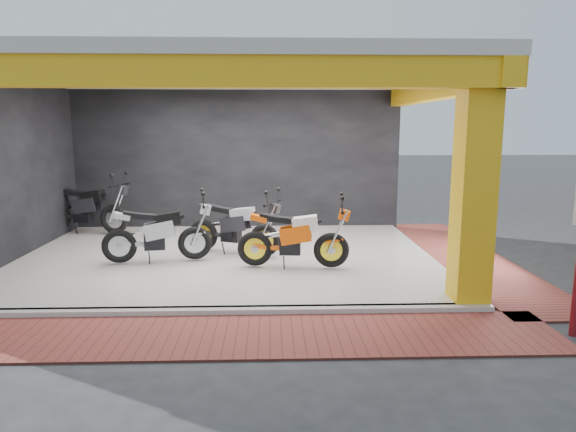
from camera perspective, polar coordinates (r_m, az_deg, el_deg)
name	(u,v)px	position (r m, az deg, el deg)	size (l,w,h in m)	color
ground	(217,292)	(8.35, -7.85, -8.34)	(80.00, 80.00, 0.00)	#2D2D30
showroom_floor	(228,257)	(10.25, -6.72, -4.59)	(8.00, 6.00, 0.10)	silver
showroom_ceiling	(224,72)	(9.98, -7.15, 15.56)	(8.40, 6.40, 0.20)	beige
back_wall	(236,161)	(13.05, -5.76, 6.10)	(8.20, 0.20, 3.50)	black
left_wall	(9,172)	(11.10, -28.58, 4.30)	(0.20, 6.20, 3.50)	black
corner_column	(474,187)	(7.75, 19.98, 3.00)	(0.50, 0.50, 3.50)	gold
header_beam_front	(204,72)	(6.98, -9.36, 15.53)	(8.40, 0.30, 0.40)	gold
header_beam_right	(436,89)	(10.40, 16.07, 13.37)	(0.30, 6.40, 0.40)	gold
floor_kerb	(210,311)	(7.38, -8.67, -10.44)	(8.00, 0.20, 0.10)	silver
paver_front	(203,336)	(6.67, -9.45, -13.03)	(9.00, 1.40, 0.03)	brown
paver_right	(467,257)	(10.96, 19.25, -4.33)	(1.40, 7.00, 0.03)	brown
moto_hero	(332,233)	(9.09, 4.87, -1.92)	(2.12, 0.78, 1.29)	#F7590A
moto_row_a	(265,225)	(9.88, -2.63, -0.95)	(2.10, 0.78, 1.29)	black
moto_row_b	(194,227)	(9.77, -10.36, -1.22)	(2.11, 0.78, 1.29)	#AEB1B6
moto_row_d	(113,205)	(12.60, -18.82, 1.17)	(2.32, 0.86, 1.42)	black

